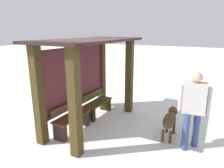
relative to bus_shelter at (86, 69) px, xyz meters
The scene contains 6 objects.
ground_plane 1.59m from the bus_shelter, 90.00° to the right, with size 60.00×60.00×0.00m, color white.
bus_shelter is the anchor object (origin of this frame).
bench_left_inside 1.39m from the bus_shelter, behind, with size 1.14×0.41×0.74m.
bench_center_inside 1.41m from the bus_shelter, ahead, with size 1.14×0.41×0.72m.
person_walking 2.80m from the bus_shelter, 88.89° to the right, with size 0.40×0.66×1.76m.
dog 2.52m from the bus_shelter, 80.99° to the right, with size 1.16×0.32×0.64m.
Camera 1 is at (-4.32, -2.93, 2.58)m, focal length 32.07 mm.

